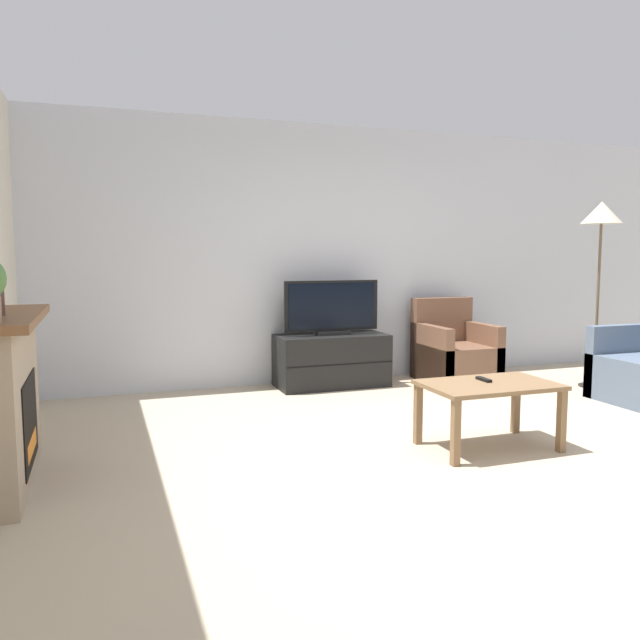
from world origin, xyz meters
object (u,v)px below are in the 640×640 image
object	(u,v)px
fireplace	(3,398)
tv_stand	(332,360)
armchair	(454,354)
floor_lamp	(601,222)
remote	(484,379)
coffee_table	(489,392)
tv	(332,310)

from	to	relation	value
fireplace	tv_stand	distance (m)	3.40
armchair	floor_lamp	distance (m)	1.98
remote	floor_lamp	world-z (taller)	floor_lamp
armchair	coffee_table	world-z (taller)	armchair
fireplace	coffee_table	world-z (taller)	fireplace
tv_stand	coffee_table	size ratio (longest dim) A/B	1.24
armchair	floor_lamp	world-z (taller)	floor_lamp
fireplace	tv	distance (m)	3.40
tv	coffee_table	xyz separation A→B (m)	(0.31, -2.30, -0.39)
tv	remote	bearing A→B (deg)	-82.04
fireplace	remote	bearing A→B (deg)	-5.48
tv_stand	coffee_table	bearing A→B (deg)	-82.38
coffee_table	floor_lamp	world-z (taller)	floor_lamp
fireplace	remote	distance (m)	3.12
tv_stand	fireplace	bearing A→B (deg)	-145.28
armchair	floor_lamp	bearing A→B (deg)	-31.71
remote	floor_lamp	distance (m)	2.84
coffee_table	remote	xyz separation A→B (m)	(0.00, 0.07, 0.07)
fireplace	coffee_table	distance (m)	3.12
fireplace	tv	bearing A→B (deg)	34.69
fireplace	coffee_table	bearing A→B (deg)	-6.79
remote	coffee_table	bearing A→B (deg)	-92.12
armchair	tv	bearing A→B (deg)	172.14
armchair	coffee_table	size ratio (longest dim) A/B	0.96
armchair	tv_stand	bearing A→B (deg)	172.04
tv_stand	tv	xyz separation A→B (m)	(-0.00, -0.00, 0.53)
tv_stand	coffee_table	world-z (taller)	tv_stand
fireplace	remote	xyz separation A→B (m)	(3.10, -0.30, -0.04)
tv_stand	tv	world-z (taller)	tv
tv	floor_lamp	size ratio (longest dim) A/B	0.54
remote	floor_lamp	size ratio (longest dim) A/B	0.08
tv	coffee_table	distance (m)	2.35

